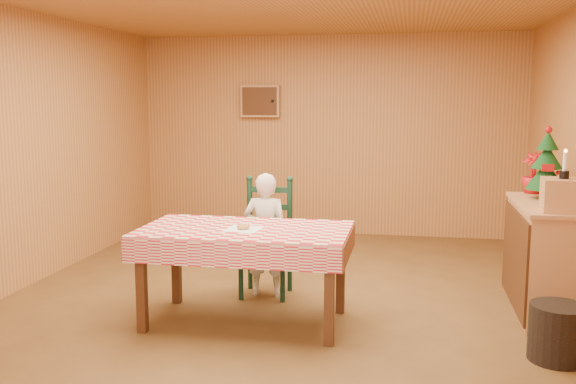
% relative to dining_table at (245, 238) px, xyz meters
% --- Properties ---
extents(ground, '(6.00, 6.00, 0.00)m').
position_rel_dining_table_xyz_m(ground, '(0.19, 0.59, -0.69)').
color(ground, brown).
rests_on(ground, ground).
extents(cabin_walls, '(5.10, 6.05, 2.65)m').
position_rel_dining_table_xyz_m(cabin_walls, '(0.19, 1.12, 1.14)').
color(cabin_walls, '#B87C42').
rests_on(cabin_walls, ground).
extents(dining_table, '(1.66, 0.96, 0.77)m').
position_rel_dining_table_xyz_m(dining_table, '(0.00, 0.00, 0.00)').
color(dining_table, '#4B2914').
rests_on(dining_table, ground).
extents(ladder_chair, '(0.44, 0.40, 1.08)m').
position_rel_dining_table_xyz_m(ladder_chair, '(-0.00, 0.79, -0.18)').
color(ladder_chair, black).
rests_on(ladder_chair, ground).
extents(seated_child, '(0.41, 0.27, 1.12)m').
position_rel_dining_table_xyz_m(seated_child, '(0.00, 0.73, -0.13)').
color(seated_child, silver).
rests_on(seated_child, ground).
extents(napkin, '(0.28, 0.28, 0.00)m').
position_rel_dining_table_xyz_m(napkin, '(0.00, -0.05, 0.08)').
color(napkin, white).
rests_on(napkin, dining_table).
extents(donut, '(0.13, 0.13, 0.03)m').
position_rel_dining_table_xyz_m(donut, '(0.00, -0.05, 0.10)').
color(donut, '#BC8C43').
rests_on(donut, napkin).
extents(shelf_unit, '(0.54, 1.24, 0.93)m').
position_rel_dining_table_xyz_m(shelf_unit, '(2.40, 0.71, -0.22)').
color(shelf_unit, tan).
rests_on(shelf_unit, ground).
extents(crate, '(0.32, 0.32, 0.25)m').
position_rel_dining_table_xyz_m(crate, '(2.41, 0.31, 0.37)').
color(crate, tan).
rests_on(crate, shelf_unit).
extents(christmas_tree, '(0.34, 0.34, 0.62)m').
position_rel_dining_table_xyz_m(christmas_tree, '(2.41, 0.96, 0.52)').
color(christmas_tree, '#4B2914').
rests_on(christmas_tree, shelf_unit).
extents(flower_arrangement, '(0.27, 0.27, 0.37)m').
position_rel_dining_table_xyz_m(flower_arrangement, '(2.36, 1.26, 0.43)').
color(flower_arrangement, '#B11014').
rests_on(flower_arrangement, shelf_unit).
extents(candle_set, '(0.07, 0.07, 0.22)m').
position_rel_dining_table_xyz_m(candle_set, '(2.41, 0.31, 0.56)').
color(candle_set, black).
rests_on(candle_set, crate).
extents(storage_bin, '(0.52, 0.52, 0.39)m').
position_rel_dining_table_xyz_m(storage_bin, '(2.29, -0.34, -0.49)').
color(storage_bin, black).
rests_on(storage_bin, ground).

